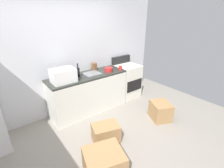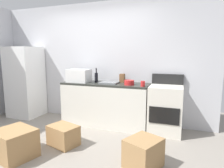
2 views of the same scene
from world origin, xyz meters
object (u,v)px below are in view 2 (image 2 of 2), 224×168
(cardboard_box_small, at_px, (63,135))
(wine_bottle, at_px, (96,77))
(microwave, at_px, (79,76))
(knife_block, at_px, (122,78))
(cardboard_box_large, at_px, (15,143))
(stove_oven, at_px, (165,109))
(mixing_bowl, at_px, (129,83))
(cardboard_box_medium, at_px, (143,153))
(refrigerator, at_px, (26,82))
(coffee_mug, at_px, (143,84))

(cardboard_box_small, bearing_deg, wine_bottle, 84.86)
(cardboard_box_small, bearing_deg, microwave, 104.28)
(knife_block, relative_size, cardboard_box_large, 0.34)
(stove_oven, xyz_separation_m, microwave, (-1.80, -0.07, 0.57))
(cardboard_box_large, distance_m, cardboard_box_small, 0.72)
(mixing_bowl, bearing_deg, microwave, 178.67)
(knife_block, height_order, cardboard_box_medium, knife_block)
(cardboard_box_large, xyz_separation_m, cardboard_box_small, (0.44, 0.56, -0.04))
(cardboard_box_large, bearing_deg, cardboard_box_medium, 11.90)
(stove_oven, height_order, knife_block, stove_oven)
(wine_bottle, height_order, knife_block, wine_bottle)
(cardboard_box_medium, height_order, cardboard_box_small, cardboard_box_medium)
(refrigerator, distance_m, coffee_mug, 2.87)
(cardboard_box_large, relative_size, cardboard_box_medium, 1.20)
(stove_oven, distance_m, cardboard_box_medium, 1.34)
(stove_oven, distance_m, cardboard_box_small, 1.92)
(cardboard_box_small, bearing_deg, refrigerator, 148.73)
(cardboard_box_medium, relative_size, cardboard_box_small, 0.94)
(knife_block, bearing_deg, mixing_bowl, -51.12)
(microwave, bearing_deg, coffee_mug, -5.22)
(stove_oven, relative_size, microwave, 2.39)
(mixing_bowl, bearing_deg, stove_oven, 7.64)
(refrigerator, relative_size, cardboard_box_small, 3.51)
(refrigerator, xyz_separation_m, microwave, (1.47, -0.01, 0.21))
(stove_oven, relative_size, cardboard_box_large, 2.06)
(wine_bottle, distance_m, cardboard_box_large, 1.94)
(coffee_mug, distance_m, knife_block, 0.64)
(refrigerator, height_order, microwave, refrigerator)
(coffee_mug, relative_size, cardboard_box_medium, 0.22)
(wine_bottle, bearing_deg, cardboard_box_medium, -46.12)
(refrigerator, height_order, stove_oven, refrigerator)
(refrigerator, distance_m, stove_oven, 3.29)
(coffee_mug, height_order, mixing_bowl, coffee_mug)
(stove_oven, height_order, cardboard_box_medium, stove_oven)
(wine_bottle, xyz_separation_m, cardboard_box_small, (-0.10, -1.12, -0.85))
(cardboard_box_medium, xyz_separation_m, cardboard_box_small, (-1.36, 0.19, -0.03))
(coffee_mug, distance_m, cardboard_box_large, 2.28)
(coffee_mug, bearing_deg, cardboard_box_medium, -78.18)
(mixing_bowl, height_order, cardboard_box_large, mixing_bowl)
(microwave, bearing_deg, mixing_bowl, -1.33)
(refrigerator, distance_m, cardboard_box_large, 2.17)
(microwave, height_order, cardboard_box_medium, microwave)
(refrigerator, height_order, coffee_mug, refrigerator)
(cardboard_box_large, bearing_deg, wine_bottle, 72.26)
(knife_block, xyz_separation_m, cardboard_box_medium, (0.74, -1.48, -0.80))
(microwave, distance_m, cardboard_box_medium, 2.20)
(stove_oven, bearing_deg, cardboard_box_small, -144.09)
(stove_oven, distance_m, mixing_bowl, 0.85)
(knife_block, relative_size, cardboard_box_medium, 0.40)
(cardboard_box_large, bearing_deg, cardboard_box_small, 52.16)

